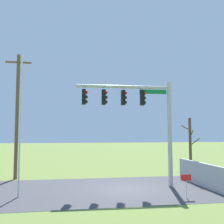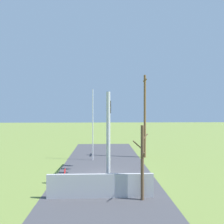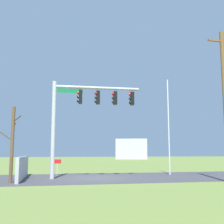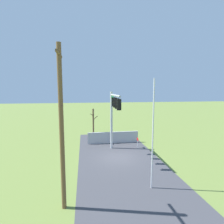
{
  "view_description": "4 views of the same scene",
  "coord_description": "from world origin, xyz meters",
  "views": [
    {
      "loc": [
        -3.54,
        -15.96,
        3.36
      ],
      "look_at": [
        -0.9,
        -0.31,
        4.66
      ],
      "focal_mm": 42.11,
      "sensor_mm": 36.0,
      "label": 1
    },
    {
      "loc": [
        19.6,
        -0.15,
        5.47
      ],
      "look_at": [
        -0.31,
        0.63,
        5.25
      ],
      "focal_mm": 38.21,
      "sensor_mm": 36.0,
      "label": 2
    },
    {
      "loc": [
        3.09,
        20.07,
        1.82
      ],
      "look_at": [
        -1.04,
        0.57,
        4.61
      ],
      "focal_mm": 45.57,
      "sensor_mm": 36.0,
      "label": 3
    },
    {
      "loc": [
        -17.42,
        3.39,
        6.89
      ],
      "look_at": [
        0.27,
        0.6,
        4.68
      ],
      "focal_mm": 28.74,
      "sensor_mm": 36.0,
      "label": 4
    }
  ],
  "objects": [
    {
      "name": "flagpole",
      "position": [
        -6.07,
        -1.22,
        3.83
      ],
      "size": [
        0.1,
        0.1,
        7.67
      ],
      "primitive_type": "cylinder",
      "color": "silver",
      "rests_on": "ground_plane"
    },
    {
      "name": "sidewalk_corner",
      "position": [
        4.0,
        0.24,
        0.0
      ],
      "size": [
        6.0,
        6.0,
        0.01
      ],
      "primitive_type": "cube",
      "color": "#B7B5AD",
      "rests_on": "ground_plane"
    },
    {
      "name": "utility_pole",
      "position": [
        -7.32,
        4.65,
        4.86
      ],
      "size": [
        1.9,
        0.26,
        9.39
      ],
      "color": "brown",
      "rests_on": "ground_plane"
    },
    {
      "name": "signal_mast",
      "position": [
        1.05,
        0.31,
        4.82
      ],
      "size": [
        6.2,
        0.53,
        6.7
      ],
      "color": "#B2B5BA",
      "rests_on": "ground_plane"
    },
    {
      "name": "bare_tree",
      "position": [
        5.38,
        2.23,
        2.32
      ],
      "size": [
        1.27,
        1.02,
        4.51
      ],
      "color": "brown",
      "rests_on": "ground_plane"
    },
    {
      "name": "road_surface",
      "position": [
        -4.0,
        0.0,
        0.01
      ],
      "size": [
        28.0,
        8.0,
        0.01
      ],
      "primitive_type": "cube",
      "color": "#3D3D42",
      "rests_on": "ground_plane"
    },
    {
      "name": "retaining_fence",
      "position": [
        4.96,
        -0.29,
        0.74
      ],
      "size": [
        0.2,
        6.59,
        1.49
      ],
      "primitive_type": "cube",
      "color": "#A8A8AD",
      "rests_on": "ground_plane"
    },
    {
      "name": "ground_plane",
      "position": [
        0.0,
        0.0,
        0.0
      ],
      "size": [
        160.0,
        160.0,
        0.0
      ],
      "primitive_type": "plane",
      "color": "olive"
    },
    {
      "name": "open_sign",
      "position": [
        2.61,
        -2.85,
        0.91
      ],
      "size": [
        0.56,
        0.04,
        1.22
      ],
      "color": "silver",
      "rests_on": "ground_plane"
    }
  ]
}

